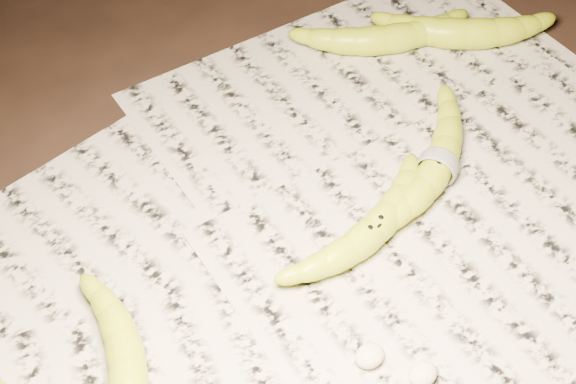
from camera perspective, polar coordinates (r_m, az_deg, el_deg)
ground at (r=0.86m, az=0.44°, el=-3.55°), size 3.00×3.00×0.00m
newspaper_patch at (r=0.85m, az=3.35°, el=-4.17°), size 0.90×0.70×0.01m
banana_left_b at (r=0.77m, az=-11.38°, el=-12.01°), size 0.13×0.20×0.04m
banana_center at (r=0.84m, az=6.06°, el=-2.64°), size 0.20×0.10×0.04m
banana_taped at (r=0.91m, az=10.62°, el=1.90°), size 0.23×0.16×0.04m
banana_upper_a at (r=1.07m, az=6.93°, el=10.87°), size 0.21×0.15×0.04m
banana_upper_b at (r=1.10m, az=12.55°, el=11.09°), size 0.20×0.18×0.04m
measuring_tape at (r=0.91m, az=10.62°, el=1.90°), size 0.03×0.04×0.05m
flesh_chunk_b at (r=0.77m, az=5.86°, el=-11.36°), size 0.03×0.03×0.02m
flesh_chunk_c at (r=0.77m, az=9.59°, el=-12.50°), size 0.03×0.02×0.02m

